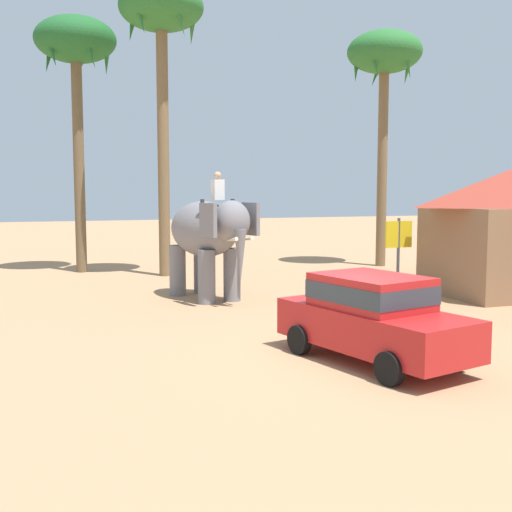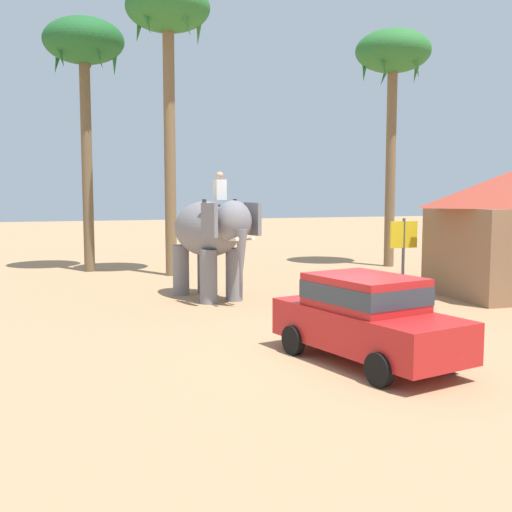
% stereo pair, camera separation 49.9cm
% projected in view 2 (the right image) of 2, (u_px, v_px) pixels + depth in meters
% --- Properties ---
extents(ground_plane, '(120.00, 120.00, 0.00)m').
position_uv_depth(ground_plane, '(343.00, 358.00, 12.79)').
color(ground_plane, tan).
extents(car_sedan_foreground, '(2.62, 4.38, 1.70)m').
position_uv_depth(car_sedan_foreground, '(366.00, 315.00, 12.41)').
color(car_sedan_foreground, red).
rests_on(car_sedan_foreground, ground).
extents(elephant_with_mahout, '(2.38, 4.02, 3.88)m').
position_uv_depth(elephant_with_mahout, '(210.00, 234.00, 19.59)').
color(elephant_with_mahout, slate).
rests_on(elephant_with_mahout, ground).
extents(palm_tree_behind_elephant, '(3.20, 3.20, 10.13)m').
position_uv_depth(palm_tree_behind_elephant, '(393.00, 61.00, 27.31)').
color(palm_tree_behind_elephant, brown).
rests_on(palm_tree_behind_elephant, ground).
extents(palm_tree_near_hut, '(3.20, 3.20, 10.16)m').
position_uv_depth(palm_tree_near_hut, '(84.00, 51.00, 25.54)').
color(palm_tree_near_hut, brown).
rests_on(palm_tree_near_hut, ground).
extents(palm_tree_left_of_road, '(3.20, 3.20, 11.10)m').
position_uv_depth(palm_tree_left_of_road, '(168.00, 21.00, 24.21)').
color(palm_tree_left_of_road, brown).
rests_on(palm_tree_left_of_road, ground).
extents(signboard_yellow, '(1.00, 0.10, 2.40)m').
position_uv_depth(signboard_yellow, '(404.00, 239.00, 21.59)').
color(signboard_yellow, '#4C4C51').
rests_on(signboard_yellow, ground).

